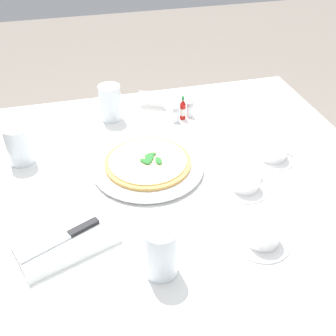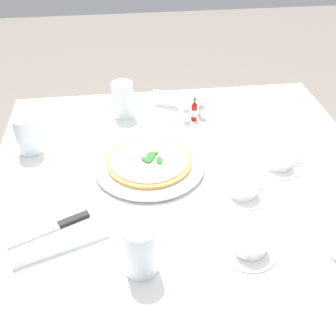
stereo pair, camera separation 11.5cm
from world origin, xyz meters
name	(u,v)px [view 2 (the right image)]	position (x,y,z in m)	size (l,w,h in m)	color
ground_plane	(182,332)	(0.00, 0.00, 0.00)	(8.00, 8.00, 0.00)	slate
dining_table	(186,216)	(0.00, 0.00, 0.61)	(1.08, 1.08, 0.74)	white
pizza_plate	(149,164)	(0.10, -0.07, 0.75)	(0.31, 0.31, 0.02)	white
pizza	(149,161)	(0.10, -0.07, 0.77)	(0.24, 0.24, 0.02)	tan
coffee_cup_back_corner	(250,243)	(-0.09, 0.27, 0.77)	(0.13, 0.13, 0.06)	white
coffee_cup_near_left	(243,186)	(-0.13, 0.08, 0.77)	(0.13, 0.13, 0.06)	white
coffee_cup_far_left	(279,159)	(-0.26, -0.03, 0.77)	(0.13, 0.13, 0.06)	white
water_glass_left_edge	(28,137)	(0.44, -0.20, 0.79)	(0.07, 0.07, 0.11)	white
water_glass_right_edge	(123,101)	(0.16, -0.38, 0.80)	(0.07, 0.07, 0.12)	white
water_glass_far_right	(141,252)	(0.15, 0.29, 0.80)	(0.07, 0.07, 0.12)	white
napkin_folded	(55,231)	(0.34, 0.16, 0.75)	(0.25, 0.20, 0.02)	white
dinner_knife	(53,228)	(0.34, 0.16, 0.77)	(0.19, 0.10, 0.01)	silver
hot_sauce_bottle	(194,111)	(-0.07, -0.32, 0.78)	(0.02, 0.02, 0.08)	#B7140F
salt_shaker	(186,115)	(-0.05, -0.31, 0.77)	(0.03, 0.03, 0.06)	white
pepper_shaker	(202,111)	(-0.10, -0.33, 0.77)	(0.03, 0.03, 0.06)	white
menu_card	(166,99)	(0.01, -0.42, 0.77)	(0.08, 0.04, 0.06)	white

